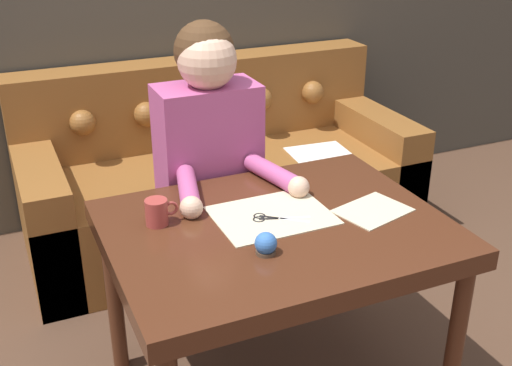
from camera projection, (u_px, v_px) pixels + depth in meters
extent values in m
cube|color=#472314|center=(277.00, 233.00, 2.16)|extent=(1.12, 0.87, 0.07)
cylinder|color=#472314|center=(455.00, 347.00, 2.19)|extent=(0.06, 0.06, 0.66)
cylinder|color=#472314|center=(114.00, 299.00, 2.44)|extent=(0.06, 0.06, 0.66)
cylinder|color=#472314|center=(342.00, 245.00, 2.81)|extent=(0.06, 0.06, 0.66)
cube|color=brown|center=(222.00, 197.00, 3.49)|extent=(2.05, 0.91, 0.44)
cube|color=brown|center=(198.00, 100.00, 3.58)|extent=(2.05, 0.22, 0.47)
cube|color=brown|center=(44.00, 216.00, 3.12)|extent=(0.20, 0.91, 0.60)
cube|color=brown|center=(367.00, 158.00, 3.79)|extent=(0.20, 0.91, 0.60)
sphere|color=brown|center=(83.00, 123.00, 3.24)|extent=(0.13, 0.13, 0.13)
sphere|color=brown|center=(146.00, 114.00, 3.36)|extent=(0.13, 0.13, 0.13)
sphere|color=brown|center=(206.00, 106.00, 3.48)|extent=(0.13, 0.13, 0.13)
sphere|color=brown|center=(261.00, 99.00, 3.60)|extent=(0.13, 0.13, 0.13)
sphere|color=brown|center=(313.00, 92.00, 3.72)|extent=(0.13, 0.13, 0.13)
cube|color=white|center=(319.00, 152.00, 3.49)|extent=(0.34, 0.27, 0.00)
cylinder|color=#33281E|center=(212.00, 270.00, 2.81)|extent=(0.28, 0.28, 0.45)
cube|color=#B24C84|center=(209.00, 159.00, 2.59)|extent=(0.40, 0.22, 0.61)
sphere|color=#DBAD8E|center=(207.00, 60.00, 2.40)|extent=(0.23, 0.23, 0.23)
sphere|color=#472D19|center=(204.00, 51.00, 2.42)|extent=(0.23, 0.23, 0.23)
cylinder|color=#B24C84|center=(188.00, 189.00, 2.31)|extent=(0.14, 0.30, 0.07)
sphere|color=#DBAD8E|center=(191.00, 208.00, 2.18)|extent=(0.08, 0.08, 0.08)
cylinder|color=#B24C84|center=(274.00, 174.00, 2.44)|extent=(0.13, 0.30, 0.07)
sphere|color=#DBAD8E|center=(299.00, 187.00, 2.33)|extent=(0.08, 0.08, 0.08)
cube|color=beige|center=(272.00, 215.00, 2.20)|extent=(0.40, 0.31, 0.00)
cube|color=beige|center=(373.00, 211.00, 2.23)|extent=(0.28, 0.24, 0.00)
cube|color=silver|center=(295.00, 218.00, 2.18)|extent=(0.11, 0.05, 0.00)
cube|color=black|center=(269.00, 219.00, 2.17)|extent=(0.07, 0.03, 0.00)
torus|color=black|center=(259.00, 220.00, 2.17)|extent=(0.04, 0.04, 0.01)
cube|color=silver|center=(295.00, 221.00, 2.16)|extent=(0.09, 0.08, 0.00)
cube|color=black|center=(269.00, 218.00, 2.18)|extent=(0.06, 0.05, 0.00)
torus|color=black|center=(259.00, 216.00, 2.19)|extent=(0.04, 0.04, 0.01)
cylinder|color=silver|center=(279.00, 219.00, 2.17)|extent=(0.01, 0.01, 0.01)
cylinder|color=#9E3833|center=(157.00, 212.00, 2.13)|extent=(0.08, 0.08, 0.09)
torus|color=#9E3833|center=(171.00, 208.00, 2.14)|extent=(0.05, 0.01, 0.05)
cylinder|color=#4C3828|center=(266.00, 252.00, 1.97)|extent=(0.06, 0.06, 0.01)
sphere|color=#3366B2|center=(266.00, 243.00, 1.96)|extent=(0.07, 0.07, 0.07)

